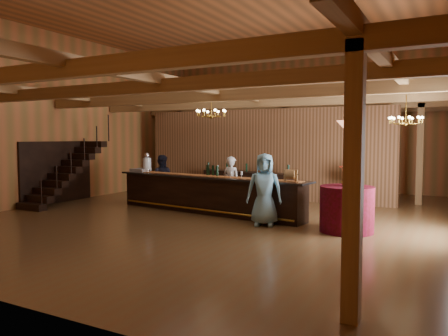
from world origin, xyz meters
The scene contains 28 objects.
floor centered at (0.00, 0.00, 0.00)m, with size 14.00×14.00×0.00m, color brown.
ceiling centered at (0.00, 0.00, 5.50)m, with size 14.00×14.00×0.00m, color #B16434.
wall_back centered at (0.00, 7.00, 2.75)m, with size 12.00×0.10×5.50m, color #B05F32.
wall_left centered at (-6.00, 0.00, 2.75)m, with size 0.10×14.00×5.50m, color #B05F32.
beam_grid centered at (0.00, 0.51, 3.24)m, with size 11.90×13.90×0.39m.
support_posts centered at (0.00, -0.50, 1.60)m, with size 9.20×10.20×3.20m.
partition_wall centered at (-0.50, 3.50, 1.55)m, with size 9.00×0.18×3.10m, color brown.
staircase centered at (-5.45, -0.74, 1.00)m, with size 1.00×2.80×2.00m.
backroom_boxes centered at (-0.29, 5.50, 0.53)m, with size 4.10×0.60×1.10m.
tasting_bar centered at (-0.68, 0.06, 0.53)m, with size 6.31×1.64×1.06m.
beverage_dispenser centered at (-3.09, 0.45, 1.33)m, with size 0.26×0.26×0.60m.
glass_rack_tray centered at (-3.29, 0.37, 1.09)m, with size 0.50×0.50×0.10m, color gray.
raffle_drum centered at (1.95, -0.36, 1.22)m, with size 0.34×0.24×0.30m.
bar_bottle_0 centered at (-0.73, 0.18, 1.19)m, with size 0.07×0.07×0.30m, color black.
bar_bottle_1 centered at (-0.70, 0.18, 1.19)m, with size 0.07×0.07×0.30m, color black.
bar_bottle_2 centered at (-0.53, 0.16, 1.19)m, with size 0.07×0.07×0.30m, color black.
bar_bottle_3 centered at (-0.39, 0.14, 1.19)m, with size 0.07×0.07×0.30m, color black.
backbar_shelf centered at (-0.81, 2.96, 0.48)m, with size 3.41×0.53×0.96m, color black.
round_table centered at (3.38, -0.64, 0.52)m, with size 1.19×1.19×1.03m, color #5C0522.
chandelier_left centered at (-0.32, -0.32, 2.78)m, with size 0.80×0.80×0.58m.
chandelier_right centered at (4.36, 1.38, 2.57)m, with size 0.80×0.80×0.79m.
pendant_lamp centered at (3.38, -0.64, 2.40)m, with size 0.52×0.52×0.90m.
bartender centered at (-0.34, 0.92, 0.78)m, with size 0.57×0.38×1.57m, color white.
staff_second centered at (-2.85, 0.86, 0.78)m, with size 0.76×0.59×1.57m, color black.
guest centered at (1.45, -0.84, 0.87)m, with size 0.85×0.56×1.75m, color #78B7D6.
floor_plant centered at (2.70, 2.91, 0.67)m, with size 0.73×0.59×1.33m, color #427833.
table_flowers centered at (3.45, -0.54, 1.33)m, with size 0.53×0.46×0.59m, color #DA4928.
table_vase centered at (3.34, -0.62, 1.20)m, with size 0.16×0.16×0.33m, color #B98C2D.
Camera 1 is at (5.52, -10.51, 2.12)m, focal length 35.00 mm.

